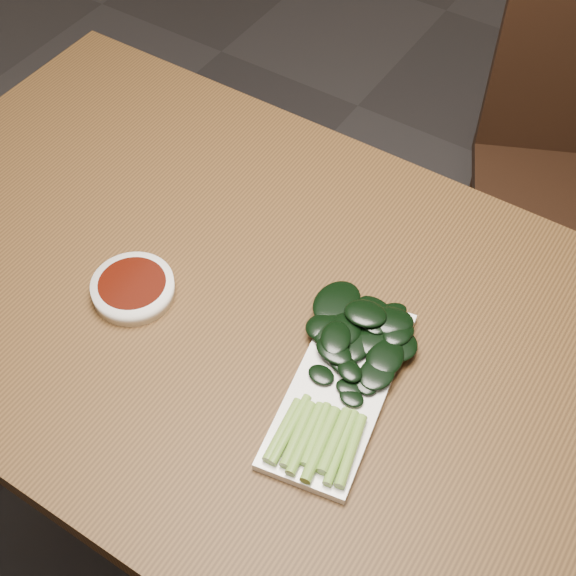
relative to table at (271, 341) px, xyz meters
The scene contains 6 objects.
ground 0.68m from the table, ahead, with size 6.00×6.00×0.00m, color #292727.
table is the anchor object (origin of this frame).
chair_far 0.90m from the table, 76.09° to the left, with size 0.51×0.51×0.89m.
sauce_bowl 0.22m from the table, 156.99° to the right, with size 0.12×0.12×0.03m.
serving_plate 0.18m from the table, 21.09° to the right, with size 0.18×0.32×0.01m.
gai_lan 0.17m from the table, ahead, with size 0.19×0.32×0.03m.
Camera 1 is at (0.40, -0.58, 1.69)m, focal length 50.00 mm.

